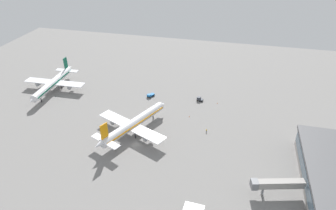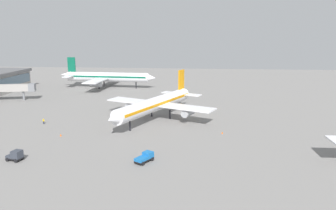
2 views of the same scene
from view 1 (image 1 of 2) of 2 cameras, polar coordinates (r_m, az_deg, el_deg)
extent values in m
plane|color=gray|center=(135.47, -6.07, -7.49)|extent=(288.00, 288.00, 0.00)
cube|color=#4C6070|center=(118.13, 24.80, -14.49)|extent=(64.32, 0.30, 4.16)
cylinder|color=white|center=(186.56, -20.88, 3.86)|extent=(37.83, 5.21, 4.15)
cone|color=white|center=(172.21, -24.19, 0.79)|extent=(4.26, 4.06, 3.94)
cone|color=white|center=(201.65, -18.08, 6.62)|extent=(5.28, 3.46, 3.32)
cube|color=#0C593F|center=(186.42, -20.90, 3.94)|extent=(36.32, 5.25, 0.75)
cube|color=white|center=(188.13, -20.58, 4.01)|extent=(7.04, 35.99, 0.37)
cylinder|color=#A5A8AD|center=(183.78, -17.82, 3.38)|extent=(4.97, 2.42, 2.28)
cylinder|color=#A5A8AD|center=(194.11, -23.03, 3.84)|extent=(4.97, 2.42, 2.28)
cube|color=white|center=(199.28, -18.48, 6.19)|extent=(3.78, 14.42, 0.30)
cube|color=#0C593F|center=(197.37, -18.72, 7.50)|extent=(3.63, 0.55, 6.64)
cylinder|color=black|center=(178.61, -22.76, 0.91)|extent=(0.50, 0.50, 2.90)
cylinder|color=black|center=(188.63, -19.37, 3.25)|extent=(0.50, 0.50, 2.90)
cylinder|color=black|center=(192.03, -21.09, 3.41)|extent=(0.50, 0.50, 2.90)
cylinder|color=white|center=(140.21, -6.42, -3.42)|extent=(37.01, 19.60, 4.25)
cone|color=white|center=(153.05, -1.15, 0.02)|extent=(5.52, 5.42, 4.04)
cone|color=white|center=(128.99, -12.75, -7.24)|extent=(6.23, 5.27, 3.40)
cube|color=orange|center=(140.03, -6.43, -3.31)|extent=(35.63, 19.05, 0.76)
cube|color=white|center=(139.34, -6.96, -3.92)|extent=(20.58, 36.03, 0.38)
cylinder|color=#A5A8AD|center=(146.47, -9.83, -2.95)|extent=(5.54, 4.18, 2.34)
cylinder|color=#A5A8AD|center=(134.40, -3.74, -6.00)|extent=(5.54, 4.18, 2.34)
cube|color=white|center=(130.65, -11.68, -6.64)|extent=(9.14, 14.82, 0.31)
cube|color=orange|center=(127.65, -11.93, -4.83)|extent=(3.57, 1.93, 6.80)
cylinder|color=black|center=(150.40, -2.82, -2.26)|extent=(0.51, 0.51, 2.97)
cylinder|color=black|center=(142.56, -8.19, -4.69)|extent=(0.51, 0.51, 2.97)
cylinder|color=black|center=(138.57, -6.19, -5.71)|extent=(0.51, 0.51, 2.97)
cube|color=black|center=(167.21, 6.03, 0.94)|extent=(2.58, 3.55, 0.30)
cube|color=#333842|center=(166.94, 5.82, 1.28)|extent=(2.26, 2.18, 1.60)
cube|color=#3F596B|center=(167.03, 5.57, 1.44)|extent=(1.57, 0.44, 0.90)
cube|color=#333842|center=(166.75, 6.32, 0.99)|extent=(2.17, 1.80, 0.50)
cylinder|color=black|center=(166.84, 5.55, 0.84)|extent=(0.47, 0.85, 0.80)
cylinder|color=black|center=(168.39, 5.79, 1.13)|extent=(0.47, 0.85, 0.80)
cylinder|color=black|center=(166.18, 6.26, 0.66)|extent=(0.47, 0.85, 0.80)
cylinder|color=black|center=(167.73, 6.50, 0.96)|extent=(0.47, 0.85, 0.80)
cube|color=black|center=(170.73, -3.26, 1.76)|extent=(4.76, 3.87, 0.30)
cube|color=#1966B2|center=(169.61, -3.58, 1.82)|extent=(2.52, 2.55, 1.20)
cube|color=#3F596B|center=(169.02, -3.79, 1.80)|extent=(0.88, 1.42, 0.67)
cube|color=#1966B2|center=(171.04, -3.04, 2.00)|extent=(3.20, 2.96, 0.60)
cylinder|color=black|center=(169.30, -3.42, 1.42)|extent=(0.84, 0.66, 0.80)
cylinder|color=black|center=(170.53, -3.85, 1.64)|extent=(0.84, 0.66, 0.80)
cylinder|color=black|center=(171.10, -2.66, 1.79)|extent=(0.84, 0.66, 0.80)
cylinder|color=black|center=(172.32, -3.10, 2.00)|extent=(0.84, 0.66, 0.80)
cylinder|color=#1E2338|center=(143.26, 7.23, -4.93)|extent=(0.40, 0.40, 0.85)
cylinder|color=yellow|center=(142.84, 7.25, -4.69)|extent=(0.48, 0.48, 0.60)
sphere|color=tan|center=(142.60, 7.26, -4.56)|extent=(0.22, 0.22, 0.22)
cylinder|color=yellow|center=(142.76, 7.34, -4.72)|extent=(0.10, 0.10, 0.54)
cylinder|color=yellow|center=(142.91, 7.16, -4.66)|extent=(0.10, 0.10, 0.54)
cube|color=#9E9993|center=(117.22, 20.42, -13.72)|extent=(6.81, 16.74, 2.80)
cylinder|color=slate|center=(117.57, 17.39, -15.14)|extent=(0.90, 0.90, 3.80)
cube|color=slate|center=(114.25, 15.94, -14.14)|extent=(3.63, 3.12, 3.08)
cone|color=#EA590C|center=(153.16, 4.07, -2.15)|extent=(0.44, 0.44, 0.60)
cone|color=#EA590C|center=(166.10, 9.26, 0.36)|extent=(0.44, 0.44, 0.60)
cone|color=#EA590C|center=(159.29, -11.59, -1.35)|extent=(0.44, 0.44, 0.60)
camera|label=2|loc=(220.75, -1.50, 16.00)|focal=34.88mm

